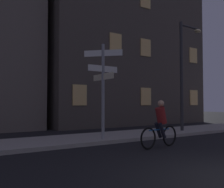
{
  "coord_description": "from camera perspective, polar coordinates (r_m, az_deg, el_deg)",
  "views": [
    {
      "loc": [
        -4.98,
        -2.31,
        1.47
      ],
      "look_at": [
        0.73,
        6.09,
        1.87
      ],
      "focal_mm": 41.33,
      "sensor_mm": 36.0,
      "label": 1
    }
  ],
  "objects": [
    {
      "name": "building_right_block",
      "position": [
        21.49,
        1.37,
        16.19
      ],
      "size": [
        12.67,
        6.54,
        16.56
      ],
      "color": "#4C443D",
      "rests_on": "ground_plane"
    },
    {
      "name": "street_lamp",
      "position": [
        13.94,
        15.73,
        6.07
      ],
      "size": [
        1.65,
        0.28,
        5.58
      ],
      "color": "#2D2D30",
      "rests_on": "sidewalk_kerb"
    },
    {
      "name": "cyclist",
      "position": [
        9.0,
        10.62,
        -6.85
      ],
      "size": [
        1.82,
        0.36,
        1.61
      ],
      "color": "black",
      "rests_on": "ground_plane"
    },
    {
      "name": "signpost",
      "position": [
        9.98,
        -1.99,
        2.7
      ],
      "size": [
        1.32,
        1.42,
        3.67
      ],
      "color": "gray",
      "rests_on": "sidewalk_kerb"
    },
    {
      "name": "sidewalk_kerb",
      "position": [
        10.6,
        -5.93,
        -9.86
      ],
      "size": [
        40.0,
        2.65,
        0.14
      ],
      "primitive_type": "cube",
      "color": "#9E9991",
      "rests_on": "ground_plane"
    }
  ]
}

